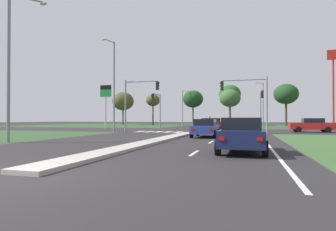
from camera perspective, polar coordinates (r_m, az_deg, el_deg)
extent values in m
plane|color=#282628|center=(36.45, 6.73, -3.03)|extent=(200.00, 200.00, 0.00)
cube|color=#2D4C28|center=(68.06, -11.57, -1.94)|extent=(35.00, 35.00, 0.01)
cube|color=#ADA89E|center=(17.95, -2.83, -5.20)|extent=(1.20, 22.00, 0.14)
cube|color=#ADA89E|center=(61.25, 10.39, -2.02)|extent=(1.20, 36.00, 0.14)
cube|color=silver|center=(12.23, 5.32, -7.61)|extent=(0.14, 2.00, 0.01)
cube|color=silver|center=(18.14, 8.76, -5.36)|extent=(0.14, 2.00, 0.01)
cube|color=silver|center=(24.09, 10.49, -4.20)|extent=(0.14, 2.00, 0.01)
cube|color=silver|center=(18.07, 19.42, -5.34)|extent=(0.14, 24.00, 0.01)
cube|color=silver|center=(29.07, 11.99, -3.60)|extent=(6.40, 0.50, 0.01)
cube|color=silver|center=(33.09, -5.74, -3.26)|extent=(0.70, 2.80, 0.01)
cube|color=silver|center=(32.69, -3.86, -3.29)|extent=(0.70, 2.80, 0.01)
cube|color=silver|center=(32.32, -1.94, -3.32)|extent=(0.70, 2.80, 0.01)
cube|color=silver|center=(31.99, 0.03, -3.35)|extent=(0.70, 2.80, 0.01)
cube|color=silver|center=(31.70, 2.03, -3.37)|extent=(0.70, 2.80, 0.01)
cube|color=#B7B7BC|center=(58.18, 7.68, -1.46)|extent=(1.74, 4.54, 0.78)
cube|color=black|center=(58.33, 7.70, -0.83)|extent=(1.53, 2.09, 0.52)
cube|color=red|center=(60.37, 8.60, -1.36)|extent=(0.20, 0.04, 0.14)
cube|color=red|center=(60.54, 7.36, -1.36)|extent=(0.20, 0.04, 0.14)
cylinder|color=black|center=(56.63, 8.35, -1.88)|extent=(0.22, 0.64, 0.64)
cylinder|color=black|center=(56.88, 6.60, -1.88)|extent=(0.22, 0.64, 0.64)
cylinder|color=black|center=(59.52, 8.71, -1.82)|extent=(0.22, 0.64, 0.64)
cylinder|color=black|center=(59.75, 7.05, -1.82)|extent=(0.22, 0.64, 0.64)
cube|color=maroon|center=(36.88, 8.82, -1.92)|extent=(4.48, 1.84, 0.75)
cube|color=black|center=(36.85, 9.05, -0.93)|extent=(2.06, 1.61, 0.52)
cube|color=red|center=(35.98, 12.26, -1.82)|extent=(0.04, 0.20, 0.14)
cube|color=red|center=(37.37, 12.39, -1.78)|extent=(0.04, 0.20, 0.14)
cylinder|color=black|center=(36.18, 6.38, -2.54)|extent=(0.64, 0.22, 0.64)
cylinder|color=black|center=(37.99, 6.83, -2.45)|extent=(0.64, 0.22, 0.64)
cylinder|color=black|center=(35.83, 10.92, -2.55)|extent=(0.64, 0.22, 0.64)
cylinder|color=black|center=(37.66, 11.15, -2.46)|extent=(0.64, 0.22, 0.64)
cube|color=#A31919|center=(35.24, 27.08, -1.93)|extent=(4.55, 1.85, 0.73)
cube|color=black|center=(35.26, 27.31, -0.91)|extent=(2.09, 1.63, 0.52)
cube|color=red|center=(35.08, 30.99, -1.79)|extent=(0.04, 0.20, 0.14)
cube|color=red|center=(36.44, 30.40, -1.75)|extent=(0.04, 0.20, 0.14)
cylinder|color=black|center=(34.08, 24.99, -2.59)|extent=(0.64, 0.22, 0.64)
cylinder|color=black|center=(35.91, 24.51, -2.50)|extent=(0.64, 0.22, 0.64)
cylinder|color=black|center=(34.67, 29.75, -2.53)|extent=(0.64, 0.22, 0.64)
cylinder|color=black|center=(36.47, 29.04, -2.44)|extent=(0.64, 0.22, 0.64)
cube|color=slate|center=(48.65, 6.32, -1.70)|extent=(1.86, 4.51, 0.64)
cube|color=black|center=(48.79, 6.35, -1.01)|extent=(1.63, 2.08, 0.52)
cube|color=red|center=(50.79, 7.52, -1.58)|extent=(0.20, 0.04, 0.14)
cube|color=red|center=(51.01, 5.96, -1.58)|extent=(0.20, 0.04, 0.14)
cylinder|color=black|center=(47.09, 7.15, -2.12)|extent=(0.22, 0.64, 0.64)
cylinder|color=black|center=(47.40, 4.93, -2.11)|extent=(0.22, 0.64, 0.64)
cylinder|color=black|center=(49.94, 7.64, -2.04)|extent=(0.22, 0.64, 0.64)
cylinder|color=black|center=(50.24, 5.55, -2.03)|extent=(0.22, 0.64, 0.64)
cube|color=#161E47|center=(12.88, 14.70, -4.29)|extent=(1.81, 4.16, 0.69)
cube|color=black|center=(12.71, 14.68, -1.61)|extent=(1.60, 1.91, 0.52)
cube|color=red|center=(10.82, 10.84, -4.62)|extent=(0.20, 0.04, 0.14)
cube|color=red|center=(10.79, 18.17, -4.61)|extent=(0.20, 0.04, 0.14)
cylinder|color=black|center=(14.28, 11.15, -5.34)|extent=(0.22, 0.64, 0.64)
cylinder|color=black|center=(14.25, 18.47, -5.33)|extent=(0.22, 0.64, 0.64)
cylinder|color=black|center=(11.64, 10.10, -6.40)|extent=(0.22, 0.64, 0.64)
cylinder|color=black|center=(11.60, 19.10, -6.39)|extent=(0.22, 0.64, 0.64)
cube|color=navy|center=(23.23, 7.64, -2.78)|extent=(1.80, 4.40, 0.63)
cube|color=black|center=(23.07, 7.58, -1.37)|extent=(1.59, 2.03, 0.52)
cube|color=red|center=(21.15, 4.95, -2.82)|extent=(0.20, 0.04, 0.14)
cube|color=red|center=(20.94, 8.64, -2.84)|extent=(0.20, 0.04, 0.14)
cylinder|color=black|center=(24.78, 6.03, -3.38)|extent=(0.22, 0.64, 0.64)
cylinder|color=black|center=(24.54, 10.19, -3.40)|extent=(0.22, 0.64, 0.64)
cylinder|color=black|center=(22.01, 4.79, -3.72)|extent=(0.22, 0.64, 0.64)
cylinder|color=black|center=(21.74, 9.48, -3.75)|extent=(0.22, 0.64, 0.64)
cylinder|color=gray|center=(32.27, -8.63, 1.93)|extent=(0.18, 0.18, 5.92)
cylinder|color=gray|center=(31.78, -5.47, 6.87)|extent=(3.80, 0.12, 0.12)
cube|color=black|center=(31.08, -2.18, 6.07)|extent=(0.26, 0.32, 0.95)
sphere|color=#360503|center=(31.07, -1.90, 6.63)|extent=(0.20, 0.20, 0.20)
sphere|color=#3A2405|center=(31.03, -1.90, 6.08)|extent=(0.20, 0.20, 0.20)
sphere|color=green|center=(31.00, -1.90, 5.53)|extent=(0.20, 0.20, 0.20)
cylinder|color=gray|center=(44.61, -1.62, 0.91)|extent=(0.18, 0.18, 5.49)
cylinder|color=gray|center=(43.03, -2.35, 4.30)|extent=(0.12, 3.63, 0.12)
cube|color=black|center=(41.27, -3.13, 3.79)|extent=(0.32, 0.26, 0.95)
sphere|color=#360503|center=(41.15, -3.20, 4.22)|extent=(0.20, 0.20, 0.20)
sphere|color=#3A2405|center=(41.12, -3.20, 3.80)|extent=(0.20, 0.20, 0.20)
sphere|color=green|center=(41.10, -3.20, 3.39)|extent=(0.20, 0.20, 0.20)
cylinder|color=gray|center=(29.46, 19.42, 1.98)|extent=(0.18, 0.18, 5.68)
cylinder|color=gray|center=(29.64, 15.17, 6.98)|extent=(4.35, 0.12, 0.12)
cube|color=black|center=(29.67, 10.95, 5.94)|extent=(0.26, 0.32, 0.95)
sphere|color=#360503|center=(29.72, 10.64, 6.51)|extent=(0.20, 0.20, 0.20)
sphere|color=#3A2405|center=(29.68, 10.64, 5.93)|extent=(0.20, 0.20, 0.20)
sphere|color=green|center=(29.65, 10.64, 5.36)|extent=(0.20, 0.20, 0.20)
cylinder|color=gray|center=(42.63, 18.28, 0.97)|extent=(0.18, 0.18, 5.41)
cylinder|color=gray|center=(40.37, 18.42, 4.56)|extent=(0.12, 4.83, 0.12)
cube|color=black|center=(37.92, 18.59, 4.10)|extent=(0.32, 0.26, 0.95)
sphere|color=red|center=(37.78, 18.60, 4.57)|extent=(0.20, 0.20, 0.20)
sphere|color=#3A2405|center=(37.76, 18.60, 4.12)|extent=(0.20, 0.20, 0.20)
sphere|color=black|center=(37.73, 18.61, 3.67)|extent=(0.20, 0.20, 0.20)
cylinder|color=gray|center=(20.54, -29.63, 8.43)|extent=(0.20, 0.20, 9.42)
ellipsoid|color=#B2B2A8|center=(21.92, -24.00, 20.03)|extent=(0.56, 0.28, 0.20)
cylinder|color=gray|center=(32.42, -10.91, 5.72)|extent=(0.20, 0.20, 10.21)
cylinder|color=gray|center=(32.64, -11.88, 14.64)|extent=(0.41, 1.84, 0.10)
ellipsoid|color=#B2B2A8|center=(31.91, -12.92, 14.81)|extent=(0.56, 0.28, 0.20)
cylinder|color=gray|center=(57.90, 18.74, 2.10)|extent=(0.20, 0.20, 8.56)
cylinder|color=gray|center=(57.44, 18.06, 6.30)|extent=(1.47, 1.66, 0.10)
ellipsoid|color=#B2B2A8|center=(56.61, 17.39, 6.30)|extent=(0.56, 0.28, 0.20)
cylinder|color=gray|center=(65.46, 2.96, 1.56)|extent=(0.20, 0.20, 8.15)
cylinder|color=gray|center=(66.23, 3.60, 4.98)|extent=(1.30, 1.36, 0.10)
ellipsoid|color=#B2B2A8|center=(66.73, 4.23, 4.86)|extent=(0.56, 0.28, 0.20)
cylinder|color=maroon|center=(45.65, 8.39, -1.88)|extent=(0.16, 0.16, 0.81)
cylinder|color=#9E8966|center=(45.64, 8.39, -0.84)|extent=(0.34, 0.34, 0.85)
sphere|color=tan|center=(45.64, 8.39, -0.16)|extent=(0.24, 0.24, 0.24)
cylinder|color=red|center=(53.44, 30.54, 3.83)|extent=(0.28, 0.28, 11.23)
cube|color=red|center=(54.31, 30.50, 10.59)|extent=(1.80, 0.30, 1.60)
torus|color=yellow|center=(54.38, 30.04, 10.57)|extent=(0.96, 0.16, 0.96)
torus|color=yellow|center=(54.58, 30.86, 10.54)|extent=(0.96, 0.16, 0.96)
cylinder|color=silver|center=(44.63, -12.54, 0.57)|extent=(0.24, 0.24, 4.94)
cube|color=#197F33|center=(44.79, -12.53, 4.44)|extent=(1.80, 0.24, 1.10)
cube|color=black|center=(44.88, -12.53, 5.58)|extent=(1.80, 0.24, 0.70)
cylinder|color=#423323|center=(72.01, -9.13, -0.09)|extent=(0.35, 0.35, 4.49)
ellipsoid|color=#4C4728|center=(72.15, -9.12, 2.88)|extent=(5.44, 5.44, 4.62)
cylinder|color=#423323|center=(71.85, -3.07, 0.22)|extent=(0.35, 0.35, 5.30)
ellipsoid|color=#4C4728|center=(72.01, -3.07, 3.11)|extent=(3.57, 3.57, 3.03)
cylinder|color=#423323|center=(68.21, 5.10, 0.14)|extent=(0.35, 0.35, 4.98)
ellipsoid|color=#1E421E|center=(68.37, 5.09, 3.35)|extent=(4.89, 4.89, 4.15)
cylinder|color=#423323|center=(67.93, 12.46, 0.59)|extent=(0.47, 0.47, 6.00)
ellipsoid|color=#285123|center=(68.17, 12.45, 4.28)|extent=(5.08, 5.08, 4.32)
cylinder|color=#423323|center=(65.67, 12.48, 0.17)|extent=(0.38, 0.38, 4.95)
ellipsoid|color=#38602D|center=(65.84, 12.47, 3.47)|extent=(4.78, 4.78, 4.06)
cylinder|color=#423323|center=(67.01, 22.85, 0.45)|extent=(0.44, 0.44, 5.55)
ellipsoid|color=#1E421E|center=(67.22, 22.83, 4.05)|extent=(5.25, 5.25, 4.47)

